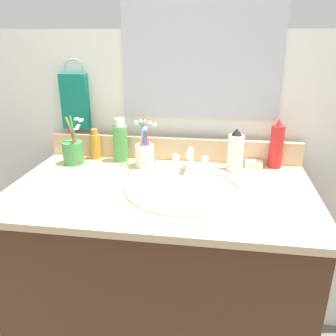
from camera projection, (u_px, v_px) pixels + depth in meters
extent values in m
cube|color=#4C2D19|center=(162.00, 288.00, 1.31)|extent=(0.97, 0.54, 0.78)
cube|color=#D1B284|center=(161.00, 190.00, 1.17)|extent=(1.01, 0.59, 0.02)
cube|color=#D1B284|center=(173.00, 149.00, 1.41)|extent=(1.01, 0.02, 0.09)
cube|color=silver|center=(174.00, 188.00, 1.54)|extent=(2.11, 0.04, 1.30)
cube|color=#B2BCC6|center=(201.00, 42.00, 1.29)|extent=(0.60, 0.01, 0.56)
torus|color=silver|center=(74.00, 71.00, 1.40)|extent=(0.10, 0.01, 0.10)
cube|color=#147260|center=(75.00, 101.00, 1.43)|extent=(0.11, 0.04, 0.22)
torus|color=white|center=(185.00, 188.00, 1.15)|extent=(0.39, 0.39, 0.02)
ellipsoid|color=white|center=(184.00, 200.00, 1.17)|extent=(0.34, 0.34, 0.11)
cylinder|color=#B2B5BA|center=(184.00, 210.00, 1.18)|extent=(0.04, 0.04, 0.01)
cube|color=silver|center=(190.00, 166.00, 1.33)|extent=(0.16, 0.05, 0.01)
cylinder|color=silver|center=(190.00, 157.00, 1.32)|extent=(0.02, 0.02, 0.06)
cylinder|color=silver|center=(190.00, 153.00, 1.28)|extent=(0.02, 0.09, 0.02)
cylinder|color=silver|center=(176.00, 160.00, 1.33)|extent=(0.03, 0.03, 0.04)
cylinder|color=silver|center=(205.00, 161.00, 1.32)|extent=(0.03, 0.03, 0.04)
cylinder|color=gold|center=(96.00, 146.00, 1.42)|extent=(0.04, 0.04, 0.10)
cylinder|color=gold|center=(94.00, 132.00, 1.40)|extent=(0.02, 0.02, 0.02)
cylinder|color=red|center=(276.00, 147.00, 1.32)|extent=(0.05, 0.05, 0.16)
cone|color=red|center=(279.00, 122.00, 1.28)|extent=(0.02, 0.02, 0.03)
cylinder|color=white|center=(235.00, 153.00, 1.29)|extent=(0.06, 0.06, 0.14)
cone|color=black|center=(237.00, 132.00, 1.26)|extent=(0.04, 0.04, 0.03)
cylinder|color=#4C9E4C|center=(121.00, 144.00, 1.39)|extent=(0.06, 0.06, 0.14)
cylinder|color=white|center=(120.00, 122.00, 1.36)|extent=(0.04, 0.04, 0.03)
cylinder|color=#3F8C47|center=(73.00, 153.00, 1.37)|extent=(0.08, 0.08, 0.09)
cylinder|color=orange|center=(75.00, 139.00, 1.35)|extent=(0.06, 0.03, 0.17)
cube|color=white|center=(81.00, 120.00, 1.34)|extent=(0.01, 0.02, 0.01)
cylinder|color=blue|center=(76.00, 142.00, 1.36)|extent=(0.03, 0.02, 0.15)
cube|color=white|center=(78.00, 126.00, 1.34)|extent=(0.01, 0.02, 0.01)
cylinder|color=green|center=(75.00, 139.00, 1.35)|extent=(0.03, 0.01, 0.18)
cube|color=white|center=(76.00, 119.00, 1.32)|extent=(0.01, 0.02, 0.01)
cylinder|color=#D8333F|center=(74.00, 143.00, 1.34)|extent=(0.05, 0.04, 0.15)
cube|color=white|center=(76.00, 129.00, 1.31)|extent=(0.01, 0.02, 0.01)
cylinder|color=white|center=(145.00, 156.00, 1.34)|extent=(0.07, 0.07, 0.09)
cylinder|color=#26B2B2|center=(148.00, 142.00, 1.32)|extent=(0.06, 0.02, 0.17)
cube|color=white|center=(155.00, 125.00, 1.30)|extent=(0.01, 0.02, 0.01)
cylinder|color=white|center=(141.00, 142.00, 1.32)|extent=(0.04, 0.01, 0.17)
cube|color=white|center=(136.00, 123.00, 1.30)|extent=(0.01, 0.02, 0.01)
cylinder|color=blue|center=(145.00, 145.00, 1.31)|extent=(0.02, 0.02, 0.16)
cube|color=white|center=(145.00, 128.00, 1.28)|extent=(0.01, 0.02, 0.01)
cylinder|color=orange|center=(143.00, 141.00, 1.33)|extent=(0.02, 0.04, 0.17)
cube|color=white|center=(142.00, 121.00, 1.32)|extent=(0.01, 0.02, 0.01)
cylinder|color=#B23FBF|center=(145.00, 145.00, 1.31)|extent=(0.02, 0.04, 0.16)
cube|color=white|center=(145.00, 129.00, 1.27)|extent=(0.01, 0.02, 0.01)
cylinder|color=#D8333F|center=(147.00, 142.00, 1.31)|extent=(0.03, 0.02, 0.18)
cube|color=white|center=(150.00, 123.00, 1.28)|extent=(0.01, 0.02, 0.01)
cube|color=white|center=(254.00, 164.00, 1.34)|extent=(0.06, 0.04, 0.02)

